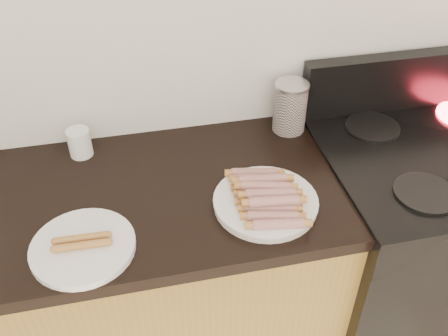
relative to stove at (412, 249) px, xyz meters
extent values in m
cube|color=silver|center=(-0.78, 0.32, 0.84)|extent=(4.00, 0.04, 2.60)
cube|color=black|center=(0.00, 0.00, -0.01)|extent=(0.76, 0.65, 0.90)
cube|color=black|center=(0.00, 0.00, 0.45)|extent=(0.76, 0.65, 0.01)
cube|color=black|center=(0.00, 0.28, 0.55)|extent=(0.76, 0.06, 0.20)
cylinder|color=black|center=(-0.17, -0.17, 0.46)|extent=(0.18, 0.18, 0.01)
cylinder|color=black|center=(-0.17, 0.17, 0.46)|extent=(0.18, 0.18, 0.01)
cylinder|color=silver|center=(-0.62, -0.11, 0.45)|extent=(0.33, 0.33, 0.02)
cylinder|color=white|center=(-1.12, -0.17, 0.45)|extent=(0.31, 0.31, 0.02)
cylinder|color=brown|center=(-0.62, -0.22, 0.48)|extent=(0.14, 0.06, 0.03)
cylinder|color=brown|center=(-0.62, -0.18, 0.48)|extent=(0.14, 0.06, 0.03)
cylinder|color=brown|center=(-0.62, -0.15, 0.48)|extent=(0.14, 0.06, 0.03)
cylinder|color=brown|center=(-0.62, -0.12, 0.48)|extent=(0.14, 0.06, 0.03)
cylinder|color=brown|center=(-0.62, -0.09, 0.48)|extent=(0.14, 0.06, 0.03)
cylinder|color=brown|center=(-0.62, -0.06, 0.48)|extent=(0.14, 0.06, 0.03)
cylinder|color=brown|center=(-0.62, -0.03, 0.48)|extent=(0.14, 0.06, 0.03)
cylinder|color=brown|center=(-0.62, 0.00, 0.48)|extent=(0.14, 0.06, 0.03)
cylinder|color=brown|center=(-0.62, -0.15, 0.50)|extent=(0.14, 0.06, 0.03)
cylinder|color=brown|center=(-0.62, -0.12, 0.50)|extent=(0.14, 0.06, 0.03)
cylinder|color=brown|center=(-0.62, -0.09, 0.50)|extent=(0.14, 0.06, 0.03)
cylinder|color=brown|center=(-0.62, -0.06, 0.50)|extent=(0.14, 0.06, 0.03)
cylinder|color=#CA744F|center=(-1.12, -0.18, 0.47)|extent=(0.13, 0.02, 0.02)
cylinder|color=#CA744F|center=(-1.12, -0.15, 0.47)|extent=(0.13, 0.02, 0.02)
cylinder|color=white|center=(-0.44, 0.24, 0.52)|extent=(0.11, 0.11, 0.16)
cylinder|color=silver|center=(-0.44, 0.24, 0.61)|extent=(0.11, 0.11, 0.01)
cylinder|color=white|center=(-1.12, 0.24, 0.49)|extent=(0.07, 0.07, 0.09)
camera|label=1|loc=(-0.95, -1.08, 1.40)|focal=40.00mm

